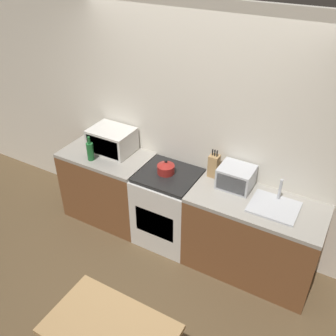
# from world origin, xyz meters

# --- Properties ---
(ground_plane) EXTENTS (16.00, 16.00, 0.00)m
(ground_plane) POSITION_xyz_m (0.00, 0.00, 0.00)
(ground_plane) COLOR brown
(wall_back) EXTENTS (10.00, 0.06, 2.60)m
(wall_back) POSITION_xyz_m (0.00, 1.18, 1.30)
(wall_back) COLOR silver
(wall_back) RESTS_ON ground_plane
(counter_left_run) EXTENTS (1.03, 0.62, 0.90)m
(counter_left_run) POSITION_xyz_m (-0.98, 0.84, 0.45)
(counter_left_run) COLOR brown
(counter_left_run) RESTS_ON ground_plane
(counter_right_run) EXTENTS (1.31, 0.62, 0.90)m
(counter_right_run) POSITION_xyz_m (0.84, 0.84, 0.45)
(counter_right_run) COLOR brown
(counter_right_run) RESTS_ON ground_plane
(stove_range) EXTENTS (0.65, 0.62, 0.90)m
(stove_range) POSITION_xyz_m (-0.14, 0.83, 0.45)
(stove_range) COLOR silver
(stove_range) RESTS_ON ground_plane
(kettle) EXTENTS (0.18, 0.18, 0.16)m
(kettle) POSITION_xyz_m (-0.17, 0.84, 0.97)
(kettle) COLOR maroon
(kettle) RESTS_ON stove_range
(microwave) EXTENTS (0.49, 0.37, 0.28)m
(microwave) POSITION_xyz_m (-0.94, 0.93, 1.04)
(microwave) COLOR silver
(microwave) RESTS_ON counter_left_run
(bottle) EXTENTS (0.08, 0.08, 0.29)m
(bottle) POSITION_xyz_m (-1.04, 0.66, 1.01)
(bottle) COLOR #1E662D
(bottle) RESTS_ON counter_left_run
(knife_block) EXTENTS (0.10, 0.10, 0.31)m
(knife_block) POSITION_xyz_m (0.28, 1.04, 1.03)
(knife_block) COLOR tan
(knife_block) RESTS_ON counter_right_run
(toaster_oven) EXTENTS (0.34, 0.29, 0.22)m
(toaster_oven) POSITION_xyz_m (0.55, 0.98, 1.01)
(toaster_oven) COLOR silver
(toaster_oven) RESTS_ON counter_right_run
(sink_basin) EXTENTS (0.45, 0.38, 0.24)m
(sink_basin) POSITION_xyz_m (1.00, 0.84, 0.92)
(sink_basin) COLOR silver
(sink_basin) RESTS_ON counter_right_run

